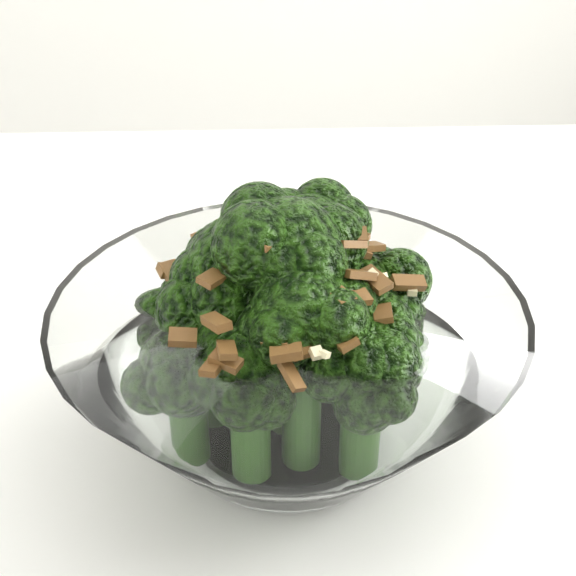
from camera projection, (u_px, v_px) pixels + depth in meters
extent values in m
cylinder|color=white|center=(288.00, 437.00, 0.45)|extent=(0.09, 0.09, 0.01)
cylinder|color=#275115|center=(288.00, 356.00, 0.43)|extent=(0.02, 0.02, 0.09)
sphere|color=#20460D|center=(288.00, 255.00, 0.40)|extent=(0.05, 0.05, 0.05)
cylinder|color=#275115|center=(307.00, 334.00, 0.45)|extent=(0.02, 0.02, 0.08)
sphere|color=#20460D|center=(309.00, 245.00, 0.42)|extent=(0.05, 0.05, 0.05)
cylinder|color=#275115|center=(243.00, 359.00, 0.43)|extent=(0.02, 0.02, 0.08)
sphere|color=#20460D|center=(239.00, 270.00, 0.40)|extent=(0.05, 0.05, 0.05)
cylinder|color=#275115|center=(302.00, 400.00, 0.41)|extent=(0.02, 0.02, 0.07)
sphere|color=#20460D|center=(302.00, 313.00, 0.38)|extent=(0.05, 0.05, 0.05)
cylinder|color=#275115|center=(357.00, 368.00, 0.44)|extent=(0.02, 0.02, 0.06)
sphere|color=#20460D|center=(361.00, 300.00, 0.42)|extent=(0.04, 0.04, 0.04)
cylinder|color=#275115|center=(211.00, 374.00, 0.44)|extent=(0.02, 0.02, 0.06)
sphere|color=#20460D|center=(207.00, 307.00, 0.42)|extent=(0.05, 0.05, 0.05)
cylinder|color=#275115|center=(360.00, 422.00, 0.41)|extent=(0.02, 0.02, 0.05)
sphere|color=#20460D|center=(364.00, 357.00, 0.39)|extent=(0.04, 0.04, 0.04)
cylinder|color=#275115|center=(251.00, 435.00, 0.40)|extent=(0.02, 0.02, 0.05)
sphere|color=#20460D|center=(249.00, 372.00, 0.39)|extent=(0.04, 0.04, 0.04)
cylinder|color=#275115|center=(357.00, 344.00, 0.47)|extent=(0.02, 0.02, 0.04)
sphere|color=#20460D|center=(360.00, 294.00, 0.45)|extent=(0.04, 0.04, 0.04)
cylinder|color=#275115|center=(189.00, 424.00, 0.42)|extent=(0.02, 0.02, 0.04)
sphere|color=#20460D|center=(185.00, 372.00, 0.40)|extent=(0.04, 0.04, 0.04)
cylinder|color=#275115|center=(276.00, 337.00, 0.48)|extent=(0.02, 0.02, 0.04)
sphere|color=#20460D|center=(276.00, 286.00, 0.46)|extent=(0.04, 0.04, 0.04)
cylinder|color=#275115|center=(361.00, 431.00, 0.41)|extent=(0.02, 0.02, 0.05)
sphere|color=#20460D|center=(364.00, 368.00, 0.39)|extent=(0.04, 0.04, 0.04)
cube|color=brown|center=(344.00, 340.00, 0.36)|extent=(0.01, 0.01, 0.01)
cube|color=brown|center=(408.00, 283.00, 0.40)|extent=(0.02, 0.01, 0.01)
cube|color=brown|center=(360.00, 243.00, 0.43)|extent=(0.01, 0.01, 0.01)
cube|color=brown|center=(338.00, 295.00, 0.37)|extent=(0.01, 0.02, 0.01)
cube|color=brown|center=(402.00, 266.00, 0.41)|extent=(0.01, 0.01, 0.00)
cube|color=brown|center=(349.00, 232.00, 0.45)|extent=(0.02, 0.01, 0.01)
cube|color=brown|center=(357.00, 297.00, 0.37)|extent=(0.01, 0.01, 0.01)
cube|color=brown|center=(261.00, 223.00, 0.43)|extent=(0.02, 0.01, 0.01)
cube|color=brown|center=(286.00, 353.00, 0.36)|extent=(0.01, 0.01, 0.01)
cube|color=brown|center=(320.00, 225.00, 0.43)|extent=(0.02, 0.01, 0.01)
cube|color=brown|center=(218.00, 234.00, 0.42)|extent=(0.01, 0.02, 0.01)
cube|color=brown|center=(349.00, 236.00, 0.40)|extent=(0.02, 0.01, 0.01)
cube|color=brown|center=(204.00, 243.00, 0.43)|extent=(0.01, 0.02, 0.01)
cube|color=brown|center=(300.00, 351.00, 0.36)|extent=(0.01, 0.01, 0.01)
cube|color=brown|center=(294.00, 217.00, 0.41)|extent=(0.02, 0.02, 0.01)
cube|color=brown|center=(337.00, 231.00, 0.42)|extent=(0.02, 0.02, 0.01)
cube|color=brown|center=(197.00, 254.00, 0.41)|extent=(0.01, 0.02, 0.01)
cube|color=brown|center=(174.00, 272.00, 0.42)|extent=(0.02, 0.01, 0.01)
cube|color=brown|center=(183.00, 337.00, 0.37)|extent=(0.01, 0.01, 0.01)
cube|color=brown|center=(277.00, 339.00, 0.36)|extent=(0.01, 0.01, 0.01)
cube|color=brown|center=(213.00, 246.00, 0.41)|extent=(0.02, 0.02, 0.01)
cube|color=brown|center=(362.00, 250.00, 0.41)|extent=(0.01, 0.02, 0.01)
cube|color=brown|center=(359.00, 241.00, 0.41)|extent=(0.01, 0.02, 0.00)
cube|color=brown|center=(321.00, 217.00, 0.40)|extent=(0.01, 0.02, 0.01)
cube|color=brown|center=(272.00, 244.00, 0.37)|extent=(0.02, 0.01, 0.01)
cube|color=brown|center=(368.00, 247.00, 0.41)|extent=(0.02, 0.01, 0.01)
cube|color=brown|center=(216.00, 322.00, 0.37)|extent=(0.01, 0.02, 0.01)
cube|color=brown|center=(227.00, 254.00, 0.39)|extent=(0.02, 0.02, 0.01)
cube|color=brown|center=(173.00, 275.00, 0.41)|extent=(0.01, 0.02, 0.01)
cube|color=brown|center=(350.00, 245.00, 0.39)|extent=(0.02, 0.01, 0.01)
cube|color=brown|center=(263.00, 215.00, 0.42)|extent=(0.01, 0.02, 0.00)
cube|color=brown|center=(292.00, 376.00, 0.36)|extent=(0.01, 0.02, 0.01)
cube|color=brown|center=(277.00, 216.00, 0.39)|extent=(0.02, 0.01, 0.01)
cube|color=brown|center=(256.00, 231.00, 0.46)|extent=(0.02, 0.01, 0.01)
cube|color=brown|center=(212.00, 278.00, 0.38)|extent=(0.01, 0.01, 0.00)
cube|color=brown|center=(202.00, 247.00, 0.41)|extent=(0.01, 0.02, 0.00)
cube|color=brown|center=(253.00, 225.00, 0.41)|extent=(0.01, 0.01, 0.01)
cube|color=brown|center=(234.00, 235.00, 0.41)|extent=(0.01, 0.02, 0.01)
cube|color=brown|center=(375.00, 280.00, 0.39)|extent=(0.01, 0.02, 0.01)
cube|color=brown|center=(205.00, 257.00, 0.40)|extent=(0.02, 0.02, 0.01)
cube|color=brown|center=(357.00, 274.00, 0.38)|extent=(0.02, 0.01, 0.01)
cube|color=brown|center=(311.00, 226.00, 0.44)|extent=(0.01, 0.01, 0.01)
cube|color=brown|center=(213.00, 366.00, 0.36)|extent=(0.01, 0.02, 0.01)
cube|color=brown|center=(276.00, 221.00, 0.42)|extent=(0.01, 0.02, 0.00)
cube|color=brown|center=(308.00, 230.00, 0.44)|extent=(0.01, 0.02, 0.00)
cube|color=brown|center=(329.00, 221.00, 0.42)|extent=(0.02, 0.01, 0.01)
cube|color=brown|center=(383.00, 314.00, 0.38)|extent=(0.01, 0.01, 0.00)
cube|color=brown|center=(193.00, 263.00, 0.41)|extent=(0.01, 0.01, 0.01)
cube|color=brown|center=(254.00, 244.00, 0.38)|extent=(0.01, 0.02, 0.01)
cube|color=brown|center=(227.00, 242.00, 0.44)|extent=(0.01, 0.02, 0.00)
cube|color=brown|center=(227.00, 350.00, 0.36)|extent=(0.01, 0.01, 0.01)
cube|color=brown|center=(226.00, 361.00, 0.36)|extent=(0.01, 0.01, 0.01)
cube|color=brown|center=(217.00, 239.00, 0.44)|extent=(0.02, 0.02, 0.01)
cube|color=brown|center=(398.00, 267.00, 0.41)|extent=(0.01, 0.02, 0.01)
cube|color=beige|center=(298.00, 224.00, 0.44)|extent=(0.01, 0.01, 0.01)
cube|color=beige|center=(316.00, 353.00, 0.36)|extent=(0.01, 0.01, 0.01)
cube|color=beige|center=(192.00, 260.00, 0.41)|extent=(0.01, 0.01, 0.01)
cube|color=beige|center=(399.00, 264.00, 0.42)|extent=(0.00, 0.00, 0.00)
cube|color=beige|center=(304.00, 260.00, 0.37)|extent=(0.01, 0.00, 0.00)
cube|color=beige|center=(383.00, 276.00, 0.39)|extent=(0.01, 0.01, 0.00)
cube|color=beige|center=(312.00, 214.00, 0.40)|extent=(0.01, 0.01, 0.00)
cube|color=beige|center=(412.00, 291.00, 0.40)|extent=(0.01, 0.01, 0.00)
cube|color=beige|center=(351.00, 236.00, 0.42)|extent=(0.01, 0.01, 0.00)
cube|color=beige|center=(325.00, 354.00, 0.36)|extent=(0.01, 0.01, 0.00)
cube|color=beige|center=(207.00, 243.00, 0.44)|extent=(0.01, 0.01, 0.01)
cube|color=beige|center=(222.00, 231.00, 0.43)|extent=(0.01, 0.01, 0.00)
cube|color=beige|center=(372.00, 274.00, 0.39)|extent=(0.01, 0.01, 0.00)
cube|color=beige|center=(284.00, 209.00, 0.38)|extent=(0.00, 0.00, 0.00)
cube|color=beige|center=(236.00, 261.00, 0.38)|extent=(0.01, 0.01, 0.01)
cube|color=beige|center=(227.00, 253.00, 0.38)|extent=(0.00, 0.00, 0.00)
cube|color=beige|center=(294.00, 217.00, 0.41)|extent=(0.01, 0.01, 0.00)
cube|color=beige|center=(328.00, 313.00, 0.37)|extent=(0.00, 0.00, 0.00)
cube|color=beige|center=(269.00, 215.00, 0.40)|extent=(0.01, 0.01, 0.01)
cube|color=beige|center=(206.00, 248.00, 0.44)|extent=(0.01, 0.01, 0.01)
cube|color=beige|center=(324.00, 303.00, 0.37)|extent=(0.01, 0.01, 0.00)
cube|color=beige|center=(329.00, 303.00, 0.37)|extent=(0.01, 0.01, 0.00)
cube|color=beige|center=(280.00, 219.00, 0.38)|extent=(0.00, 0.01, 0.00)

